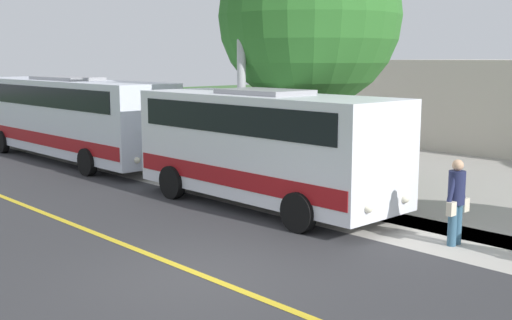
% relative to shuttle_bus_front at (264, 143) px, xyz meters
% --- Properties ---
extents(ground_plane, '(120.00, 120.00, 0.00)m').
position_rel_shuttle_bus_front_xyz_m(ground_plane, '(4.51, 3.07, -1.65)').
color(ground_plane, '#3D6633').
extents(road_surface, '(8.00, 100.00, 0.01)m').
position_rel_shuttle_bus_front_xyz_m(road_surface, '(4.51, 3.07, -1.64)').
color(road_surface, '#333335').
rests_on(road_surface, ground).
extents(sidewalk, '(2.40, 100.00, 0.01)m').
position_rel_shuttle_bus_front_xyz_m(sidewalk, '(-0.69, 3.07, -1.64)').
color(sidewalk, '#B2ADA3').
rests_on(sidewalk, ground).
extents(road_centre_line, '(0.16, 100.00, 0.00)m').
position_rel_shuttle_bus_front_xyz_m(road_centre_line, '(4.51, 3.07, -1.64)').
color(road_centre_line, gold).
rests_on(road_centre_line, ground).
extents(shuttle_bus_front, '(2.67, 7.66, 3.00)m').
position_rel_shuttle_bus_front_xyz_m(shuttle_bus_front, '(0.00, 0.00, 0.00)').
color(shuttle_bus_front, white).
rests_on(shuttle_bus_front, ground).
extents(transit_bus_rear, '(2.56, 11.29, 3.10)m').
position_rel_shuttle_bus_front_xyz_m(transit_bus_rear, '(0.06, -10.47, 0.06)').
color(transit_bus_rear, silver).
rests_on(transit_bus_rear, ground).
extents(pedestrian_waiting, '(0.72, 0.34, 1.77)m').
position_rel_shuttle_bus_front_xyz_m(pedestrian_waiting, '(-0.41, 5.17, -0.69)').
color(pedestrian_waiting, '#335972').
rests_on(pedestrian_waiting, ground).
extents(street_light_pole, '(1.97, 0.24, 7.57)m').
position_rel_shuttle_bus_front_xyz_m(street_light_pole, '(-0.36, -1.41, 2.54)').
color(street_light_pole, '#9E9EA3').
rests_on(street_light_pole, ground).
extents(tree_curbside, '(5.30, 5.30, 7.62)m').
position_rel_shuttle_bus_front_xyz_m(tree_curbside, '(-2.89, -1.12, 3.32)').
color(tree_curbside, '#4C3826').
rests_on(tree_curbside, ground).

